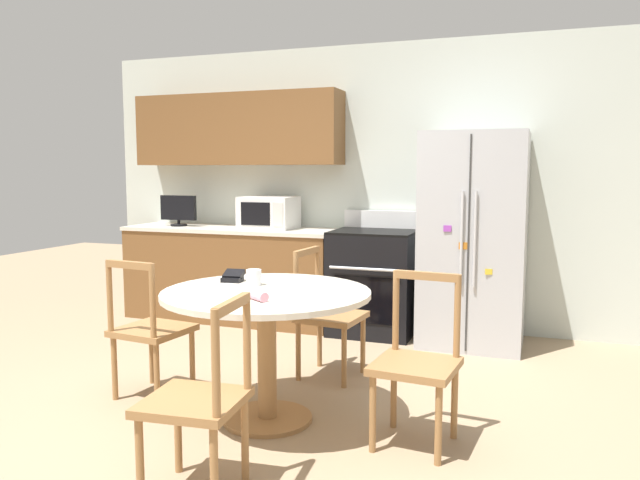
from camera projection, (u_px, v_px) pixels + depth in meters
name	position (u px, v px, depth m)	size (l,w,h in m)	color
ground_plane	(226.00, 424.00, 3.58)	(14.00, 14.00, 0.00)	#9E8466
back_wall	(326.00, 171.00, 5.94)	(5.20, 0.44, 2.60)	silver
kitchen_counter	(233.00, 273.00, 6.06)	(2.11, 0.64, 0.90)	brown
refrigerator	(474.00, 239.00, 5.16)	(0.83, 0.77, 1.76)	#B2B5BA
oven_range	(374.00, 281.00, 5.55)	(0.73, 0.68, 1.08)	black
microwave	(269.00, 213.00, 5.89)	(0.50, 0.40, 0.30)	white
countertop_tv	(178.00, 209.00, 6.15)	(0.38, 0.16, 0.30)	black
dining_table	(267.00, 316.00, 3.57)	(1.20, 1.20, 0.77)	beige
dining_chair_near	(200.00, 402.00, 2.75)	(0.46, 0.46, 0.90)	#9E7042
dining_chair_left	(150.00, 331.00, 3.97)	(0.46, 0.46, 0.90)	#9E7042
dining_chair_right	(417.00, 364.00, 3.29)	(0.46, 0.46, 0.90)	#9E7042
dining_chair_far	(327.00, 316.00, 4.37)	(0.46, 0.46, 0.90)	#9E7042
candle_glass	(254.00, 278.00, 3.71)	(0.09, 0.09, 0.09)	silver
folded_napkin	(255.00, 295.00, 3.30)	(0.19, 0.15, 0.05)	pink
wallet	(233.00, 277.00, 3.84)	(0.14, 0.14, 0.07)	black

